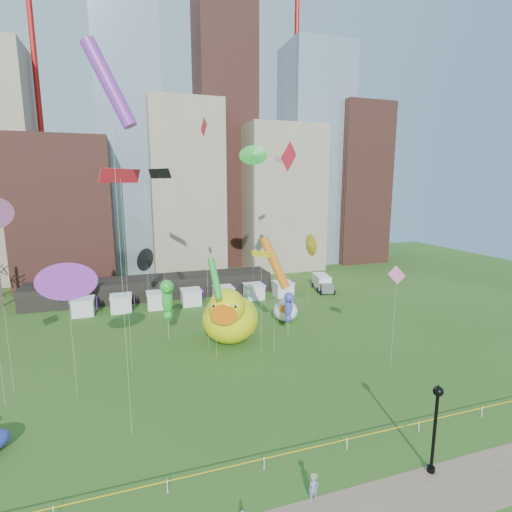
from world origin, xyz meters
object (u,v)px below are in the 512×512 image
object	(u,v)px
small_duck	(286,310)
lamppost	(436,419)
big_duck	(230,316)
seahorse_green	(167,297)
woman	(314,489)
seahorse_purple	(289,305)
box_truck	(322,283)

from	to	relation	value
small_duck	lamppost	bearing A→B (deg)	-70.56
big_duck	small_duck	size ratio (longest dim) A/B	2.01
seahorse_green	woman	bearing A→B (deg)	-73.98
seahorse_green	lamppost	distance (m)	30.25
small_duck	seahorse_purple	world-z (taller)	seahorse_purple
seahorse_green	box_truck	xyz separation A→B (m)	(27.36, 13.56, -3.85)
lamppost	box_truck	bearing A→B (deg)	71.17
big_duck	seahorse_green	distance (m)	7.61
seahorse_purple	lamppost	size ratio (longest dim) A/B	0.90
lamppost	box_truck	distance (m)	42.94
seahorse_purple	seahorse_green	bearing A→B (deg)	165.35
big_duck	lamppost	distance (m)	24.77
big_duck	seahorse_green	size ratio (longest dim) A/B	1.37
small_duck	seahorse_purple	size ratio (longest dim) A/B	0.91
seahorse_purple	lamppost	world-z (taller)	lamppost
big_duck	woman	xyz separation A→B (m)	(-1.14, -23.50, -2.36)
box_truck	small_duck	bearing A→B (deg)	-122.90
big_duck	woman	size ratio (longest dim) A/B	6.39
small_duck	woman	distance (m)	29.69
small_duck	seahorse_green	world-z (taller)	seahorse_green
big_duck	lamppost	bearing A→B (deg)	-50.72
seahorse_green	lamppost	world-z (taller)	seahorse_green
big_duck	seahorse_green	bearing A→B (deg)	176.66
seahorse_green	big_duck	bearing A→B (deg)	-21.81
woman	seahorse_green	bearing A→B (deg)	112.37
big_duck	box_truck	xyz separation A→B (m)	(20.78, 16.81, -1.83)
seahorse_green	woman	world-z (taller)	seahorse_green
big_duck	small_duck	xyz separation A→B (m)	(8.78, 4.48, -1.58)
seahorse_green	box_truck	distance (m)	30.77
seahorse_green	box_truck	world-z (taller)	seahorse_green
woman	small_duck	bearing A→B (deg)	81.36
big_duck	lamppost	size ratio (longest dim) A/B	1.64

